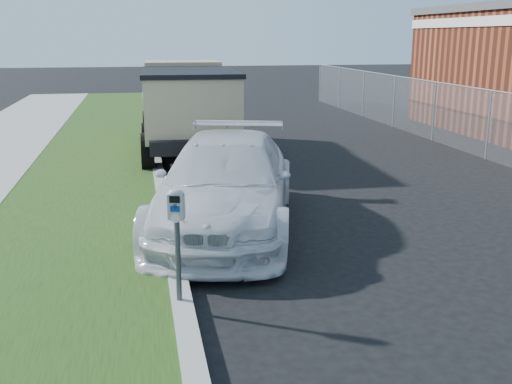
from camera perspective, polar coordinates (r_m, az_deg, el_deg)
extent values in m
plane|color=black|center=(8.33, 10.95, -7.91)|extent=(120.00, 120.00, 0.00)
cube|color=gray|center=(9.62, -8.22, -4.21)|extent=(0.25, 50.00, 0.15)
cube|color=#183C10|center=(9.69, -17.73, -4.70)|extent=(3.00, 50.00, 0.13)
plane|color=slate|center=(16.88, 21.30, 5.94)|extent=(0.00, 30.00, 30.00)
cylinder|color=#999EA7|center=(16.78, 21.58, 8.97)|extent=(0.04, 30.00, 0.04)
cylinder|color=#999EA7|center=(16.88, 21.30, 5.94)|extent=(0.06, 0.06, 1.80)
cylinder|color=#999EA7|center=(19.46, 16.61, 7.35)|extent=(0.06, 0.06, 1.80)
cylinder|color=#999EA7|center=(22.14, 13.02, 8.39)|extent=(0.06, 0.06, 1.80)
cylinder|color=#999EA7|center=(24.90, 10.21, 9.18)|extent=(0.06, 0.06, 1.80)
cylinder|color=#999EA7|center=(27.70, 7.95, 9.79)|extent=(0.06, 0.06, 1.80)
cylinder|color=#999EA7|center=(30.55, 6.10, 10.29)|extent=(0.06, 0.06, 1.80)
cylinder|color=#3F4247|center=(7.02, -7.43, -6.60)|extent=(0.08, 0.08, 0.99)
cube|color=gray|center=(6.81, -7.61, -1.38)|extent=(0.21, 0.17, 0.30)
ellipsoid|color=gray|center=(6.77, -7.65, -0.17)|extent=(0.22, 0.17, 0.11)
cube|color=black|center=(6.73, -7.76, -0.71)|extent=(0.12, 0.04, 0.08)
cube|color=navy|center=(6.76, -7.73, -1.60)|extent=(0.11, 0.04, 0.07)
cylinder|color=silver|center=(6.79, -7.69, -2.49)|extent=(0.11, 0.04, 0.11)
cube|color=#3F4247|center=(6.75, -7.73, -1.36)|extent=(0.04, 0.02, 0.05)
imported|color=silver|center=(10.06, -2.96, 0.87)|extent=(3.40, 5.66, 1.53)
cube|color=black|center=(16.65, -6.49, 6.00)|extent=(2.24, 6.14, 0.33)
cube|color=tan|center=(18.73, -6.97, 9.35)|extent=(2.28, 1.77, 1.90)
cube|color=black|center=(18.70, -7.01, 10.51)|extent=(2.31, 1.79, 0.57)
cube|color=tan|center=(15.80, -6.40, 8.41)|extent=(2.38, 4.05, 1.52)
cube|color=black|center=(15.74, -6.48, 11.27)|extent=(2.48, 4.15, 0.11)
cube|color=black|center=(19.72, -7.03, 7.11)|extent=(2.29, 0.20, 0.29)
cylinder|color=black|center=(18.73, -10.22, 6.15)|extent=(0.33, 0.96, 0.95)
cylinder|color=black|center=(18.84, -3.52, 6.40)|extent=(0.33, 0.96, 0.95)
cylinder|color=black|center=(16.19, -10.24, 4.85)|extent=(0.33, 0.96, 0.95)
cylinder|color=black|center=(16.32, -2.51, 5.14)|extent=(0.33, 0.96, 0.95)
cylinder|color=black|center=(14.51, -10.26, 3.73)|extent=(0.33, 0.96, 0.95)
cylinder|color=black|center=(14.65, -1.65, 4.06)|extent=(0.33, 0.96, 0.95)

